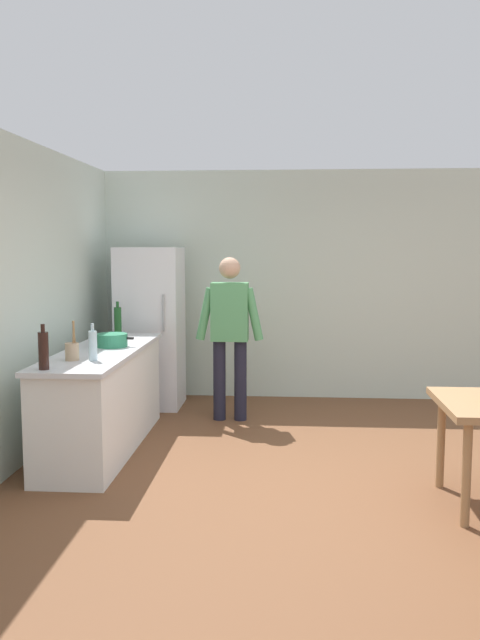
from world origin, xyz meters
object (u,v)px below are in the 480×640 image
utensil_jar (72,351)px  person (230,327)px  refrigerator (150,327)px  cooking_pot (112,340)px  bottle_wine_green (118,320)px  bottle_wine_dark (43,350)px  bottle_water_clear (93,345)px

utensil_jar → person: bearing=54.8°
refrigerator → cooking_pot: bearing=-92.0°
bottle_wine_green → bottle_wine_dark: 1.99m
cooking_pot → bottle_wine_green: (-0.17, 0.86, 0.09)m
bottle_wine_dark → person: bearing=58.9°
cooking_pot → bottle_wine_dark: (-0.21, -1.12, 0.09)m
person → bottle_water_clear: 1.87m
refrigerator → bottle_water_clear: refrigerator is taller
cooking_pot → bottle_water_clear: 0.73m
utensil_jar → bottle_water_clear: (0.17, -0.01, 0.05)m
refrigerator → person: size_ratio=1.06×
refrigerator → cooking_pot: (-0.05, -1.43, 0.06)m
cooking_pot → bottle_wine_green: bearing=101.3°
utensil_jar → bottle_wine_dark: bearing=-101.3°
refrigerator → bottle_water_clear: 2.17m
utensil_jar → bottle_wine_green: bottle_wine_green is taller
bottle_wine_dark → bottle_water_clear: bottle_wine_dark is taller
refrigerator → bottle_wine_green: (-0.22, -0.57, 0.15)m
person → bottle_water_clear: size_ratio=5.67×
cooking_pot → bottle_water_clear: bearing=-86.5°
refrigerator → bottle_wine_dark: bearing=-95.8°
bottle_wine_green → bottle_water_clear: (0.22, -1.59, -0.02)m
person → bottle_wine_dark: bearing=-121.1°
refrigerator → bottle_water_clear: (-0.00, -2.16, 0.13)m
refrigerator → bottle_wine_green: size_ratio=5.29×
bottle_wine_dark → bottle_wine_green: bearing=89.0°
bottle_wine_dark → utensil_jar: bearing=78.7°
cooking_pot → bottle_water_clear: (0.05, -0.73, 0.07)m
person → bottle_wine_green: person is taller
bottle_wine_green → bottle_water_clear: 1.61m
refrigerator → utensil_jar: (-0.18, -2.15, 0.08)m
bottle_water_clear → cooking_pot: bearing=93.5°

